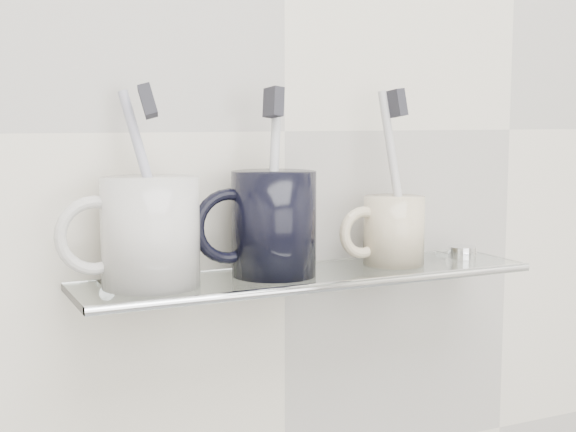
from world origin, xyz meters
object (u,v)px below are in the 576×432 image
mug_center (274,223)px  mug_left (150,232)px  mug_right (394,230)px  shelf_glass (309,276)px

mug_center → mug_left: bearing=-164.0°
mug_right → shelf_glass: bearing=163.2°
shelf_glass → mug_left: 0.18m
mug_left → mug_center: size_ratio=0.98×
mug_left → mug_center: mug_center is taller
mug_center → shelf_glass: bearing=8.7°
shelf_glass → mug_center: (-0.04, 0.00, 0.06)m
mug_center → mug_right: (0.15, 0.00, -0.02)m
shelf_glass → mug_right: size_ratio=6.45×
shelf_glass → mug_left: (-0.17, 0.00, 0.06)m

